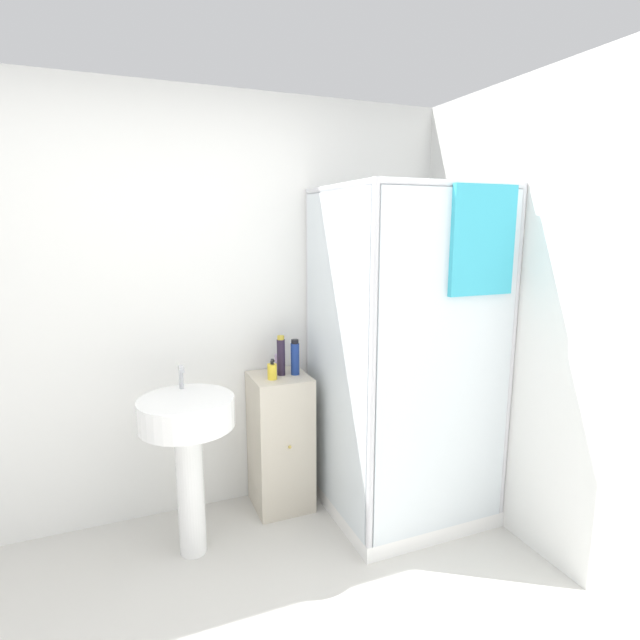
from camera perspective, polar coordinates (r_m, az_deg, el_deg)
wall_back at (r=3.04m, az=-15.66°, el=1.08°), size 6.40×0.06×2.50m
shower_enclosure at (r=3.09m, az=9.05°, el=-12.35°), size 0.90×0.93×1.96m
vanity_cabinet at (r=3.19m, az=-4.55°, el=-13.67°), size 0.34×0.37×0.85m
sink at (r=2.74m, az=-14.88°, el=-12.64°), size 0.49×0.49×1.00m
soap_dispenser at (r=2.96m, az=-5.49°, el=-5.85°), size 0.06×0.06×0.12m
shampoo_bottle_tall_black at (r=3.02m, az=-4.48°, el=-4.11°), size 0.05×0.05×0.24m
shampoo_bottle_blue at (r=3.03m, az=-2.87°, el=-4.31°), size 0.05×0.05×0.22m
lotion_bottle_white at (r=3.08m, az=-4.82°, el=-4.92°), size 0.04×0.04×0.15m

